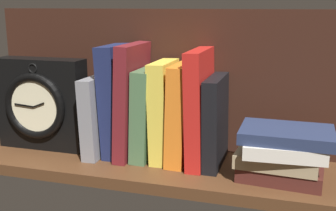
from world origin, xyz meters
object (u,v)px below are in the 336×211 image
object	(u,v)px
book_black_skeptic	(216,121)
framed_clock	(41,104)
book_red_requiem	(200,107)
book_stack_side	(282,153)
book_maroon_dawkins	(132,101)
book_yellow_seinlanguage	(164,111)
book_orange_pandolfini	(182,113)
book_navy_bierce	(117,101)
book_green_romantic	(147,113)
book_gray_chess	(101,114)

from	to	relation	value
book_black_skeptic	framed_clock	distance (cm)	42.53
book_red_requiem	framed_clock	bearing A→B (deg)	-177.83
book_red_requiem	book_stack_side	bearing A→B (deg)	-13.78
framed_clock	book_red_requiem	bearing A→B (deg)	2.17
book_maroon_dawkins	framed_clock	bearing A→B (deg)	-176.34
book_yellow_seinlanguage	book_orange_pandolfini	bearing A→B (deg)	0.00
book_navy_bierce	framed_clock	xyz separation A→B (cm)	(-19.20, -1.48, -1.77)
book_orange_pandolfini	book_stack_side	size ratio (longest dim) A/B	1.16
book_black_skeptic	framed_clock	world-z (taller)	framed_clock
book_navy_bierce	book_green_romantic	world-z (taller)	book_navy_bierce
book_maroon_dawkins	book_green_romantic	bearing A→B (deg)	0.00
book_green_romantic	book_stack_side	size ratio (longest dim) A/B	1.08
framed_clock	book_stack_side	distance (cm)	57.23
book_red_requiem	book_maroon_dawkins	bearing A→B (deg)	180.00
book_black_skeptic	framed_clock	size ratio (longest dim) A/B	0.88
book_orange_pandolfini	framed_clock	bearing A→B (deg)	-177.58
book_green_romantic	book_stack_side	world-z (taller)	book_green_romantic
book_black_skeptic	book_green_romantic	bearing A→B (deg)	180.00
book_gray_chess	book_maroon_dawkins	world-z (taller)	book_maroon_dawkins
book_yellow_seinlanguage	framed_clock	bearing A→B (deg)	-177.25
book_orange_pandolfini	book_stack_side	xyz separation A→B (cm)	(21.94, -4.41, -5.48)
book_green_romantic	book_orange_pandolfini	size ratio (longest dim) A/B	0.94
book_gray_chess	book_stack_side	xyz separation A→B (cm)	(41.74, -4.41, -3.74)
framed_clock	book_green_romantic	bearing A→B (deg)	3.17
book_navy_bierce	book_black_skeptic	world-z (taller)	book_navy_bierce
book_red_requiem	book_black_skeptic	size ratio (longest dim) A/B	1.29
book_green_romantic	book_yellow_seinlanguage	distance (cm)	4.17
book_green_romantic	framed_clock	world-z (taller)	framed_clock
book_navy_bierce	book_green_romantic	bearing A→B (deg)	0.00
framed_clock	book_navy_bierce	bearing A→B (deg)	4.40
book_navy_bierce	framed_clock	distance (cm)	19.34
book_gray_chess	framed_clock	world-z (taller)	framed_clock
book_stack_side	framed_clock	bearing A→B (deg)	177.05
book_maroon_dawkins	book_black_skeptic	bearing A→B (deg)	0.00
book_yellow_seinlanguage	book_maroon_dawkins	bearing A→B (deg)	180.00
book_green_romantic	book_orange_pandolfini	world-z (taller)	book_orange_pandolfini
book_red_requiem	framed_clock	distance (cm)	38.97
book_green_romantic	book_red_requiem	distance (cm)	12.44
book_maroon_dawkins	book_green_romantic	world-z (taller)	book_maroon_dawkins
book_orange_pandolfini	book_red_requiem	bearing A→B (deg)	0.00
book_maroon_dawkins	framed_clock	distance (cm)	23.18
book_yellow_seinlanguage	book_stack_side	xyz separation A→B (cm)	(26.13, -4.41, -5.66)
book_yellow_seinlanguage	book_orange_pandolfini	world-z (taller)	book_yellow_seinlanguage
book_navy_bierce	book_yellow_seinlanguage	xyz separation A→B (cm)	(11.56, 0.00, -1.64)
book_maroon_dawkins	book_red_requiem	world-z (taller)	book_maroon_dawkins
book_navy_bierce	book_maroon_dawkins	bearing A→B (deg)	0.00
book_gray_chess	book_red_requiem	world-z (taller)	book_red_requiem
book_gray_chess	framed_clock	bearing A→B (deg)	-174.44
book_yellow_seinlanguage	framed_clock	world-z (taller)	book_yellow_seinlanguage
book_red_requiem	book_yellow_seinlanguage	bearing A→B (deg)	180.00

